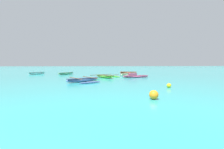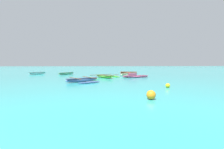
{
  "view_description": "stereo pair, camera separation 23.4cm",
  "coord_description": "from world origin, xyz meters",
  "px_view_note": "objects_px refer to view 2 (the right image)",
  "views": [
    {
      "loc": [
        2.16,
        -1.68,
        1.97
      ],
      "look_at": [
        4.52,
        22.03,
        0.25
      ],
      "focal_mm": 24.0,
      "sensor_mm": 36.0,
      "label": 1
    },
    {
      "loc": [
        2.39,
        -1.7,
        1.97
      ],
      "look_at": [
        4.52,
        22.03,
        0.25
      ],
      "focal_mm": 24.0,
      "sensor_mm": 36.0,
      "label": 2
    }
  ],
  "objects_px": {
    "moored_boat_4": "(37,73)",
    "moored_boat_6": "(129,73)",
    "moored_boat_0": "(104,76)",
    "moored_boat_5": "(82,80)",
    "mooring_buoy_2": "(151,95)",
    "moored_boat_2": "(135,76)",
    "moored_boat_1": "(129,74)",
    "mooring_buoy_1": "(168,85)",
    "moored_boat_3": "(66,73)"
  },
  "relations": [
    {
      "from": "moored_boat_1",
      "to": "mooring_buoy_2",
      "type": "relative_size",
      "value": 6.45
    },
    {
      "from": "moored_boat_1",
      "to": "mooring_buoy_1",
      "type": "bearing_deg",
      "value": -119.91
    },
    {
      "from": "moored_boat_0",
      "to": "mooring_buoy_1",
      "type": "bearing_deg",
      "value": -5.62
    },
    {
      "from": "mooring_buoy_2",
      "to": "moored_boat_2",
      "type": "bearing_deg",
      "value": 80.03
    },
    {
      "from": "moored_boat_2",
      "to": "moored_boat_5",
      "type": "distance_m",
      "value": 8.28
    },
    {
      "from": "moored_boat_2",
      "to": "mooring_buoy_1",
      "type": "xyz_separation_m",
      "value": [
        0.51,
        -9.15,
        -0.04
      ]
    },
    {
      "from": "moored_boat_5",
      "to": "mooring_buoy_1",
      "type": "bearing_deg",
      "value": -62.85
    },
    {
      "from": "moored_boat_1",
      "to": "mooring_buoy_1",
      "type": "distance_m",
      "value": 11.99
    },
    {
      "from": "mooring_buoy_1",
      "to": "mooring_buoy_2",
      "type": "distance_m",
      "value": 4.75
    },
    {
      "from": "moored_boat_5",
      "to": "mooring_buoy_2",
      "type": "xyz_separation_m",
      "value": [
        4.68,
        -8.51,
        0.03
      ]
    },
    {
      "from": "moored_boat_2",
      "to": "mooring_buoy_1",
      "type": "height_order",
      "value": "moored_boat_2"
    },
    {
      "from": "moored_boat_4",
      "to": "mooring_buoy_2",
      "type": "xyz_separation_m",
      "value": [
        14.32,
        -21.08,
        0.02
      ]
    },
    {
      "from": "moored_boat_0",
      "to": "moored_boat_3",
      "type": "bearing_deg",
      "value": -170.85
    },
    {
      "from": "moored_boat_1",
      "to": "moored_boat_3",
      "type": "height_order",
      "value": "moored_boat_1"
    },
    {
      "from": "moored_boat_6",
      "to": "mooring_buoy_1",
      "type": "height_order",
      "value": "moored_boat_6"
    },
    {
      "from": "moored_boat_4",
      "to": "moored_boat_1",
      "type": "bearing_deg",
      "value": -61.42
    },
    {
      "from": "moored_boat_0",
      "to": "moored_boat_4",
      "type": "height_order",
      "value": "moored_boat_0"
    },
    {
      "from": "moored_boat_0",
      "to": "moored_boat_2",
      "type": "height_order",
      "value": "moored_boat_2"
    },
    {
      "from": "moored_boat_0",
      "to": "moored_boat_4",
      "type": "bearing_deg",
      "value": -157.54
    },
    {
      "from": "moored_boat_6",
      "to": "mooring_buoy_2",
      "type": "distance_m",
      "value": 20.11
    },
    {
      "from": "moored_boat_1",
      "to": "moored_boat_3",
      "type": "xyz_separation_m",
      "value": [
        -10.87,
        4.37,
        -0.06
      ]
    },
    {
      "from": "moored_boat_3",
      "to": "mooring_buoy_2",
      "type": "xyz_separation_m",
      "value": [
        8.86,
        -20.18,
        0.05
      ]
    },
    {
      "from": "moored_boat_6",
      "to": "mooring_buoy_1",
      "type": "bearing_deg",
      "value": -75.5
    },
    {
      "from": "moored_boat_4",
      "to": "moored_boat_3",
      "type": "bearing_deg",
      "value": -52.84
    },
    {
      "from": "moored_boat_0",
      "to": "mooring_buoy_2",
      "type": "relative_size",
      "value": 8.94
    },
    {
      "from": "moored_boat_1",
      "to": "mooring_buoy_1",
      "type": "relative_size",
      "value": 9.14
    },
    {
      "from": "moored_boat_1",
      "to": "moored_boat_5",
      "type": "xyz_separation_m",
      "value": [
        -6.7,
        -7.29,
        -0.04
      ]
    },
    {
      "from": "moored_boat_0",
      "to": "moored_boat_5",
      "type": "height_order",
      "value": "moored_boat_5"
    },
    {
      "from": "moored_boat_0",
      "to": "moored_boat_6",
      "type": "distance_m",
      "value": 8.52
    },
    {
      "from": "moored_boat_1",
      "to": "moored_boat_5",
      "type": "relative_size",
      "value": 0.77
    },
    {
      "from": "moored_boat_6",
      "to": "moored_boat_4",
      "type": "bearing_deg",
      "value": -169.43
    },
    {
      "from": "moored_boat_1",
      "to": "moored_boat_5",
      "type": "distance_m",
      "value": 9.9
    },
    {
      "from": "moored_boat_2",
      "to": "moored_boat_6",
      "type": "xyz_separation_m",
      "value": [
        0.49,
        6.93,
        0.04
      ]
    },
    {
      "from": "moored_boat_1",
      "to": "moored_boat_4",
      "type": "height_order",
      "value": "moored_boat_1"
    },
    {
      "from": "moored_boat_6",
      "to": "mooring_buoy_1",
      "type": "xyz_separation_m",
      "value": [
        0.02,
        -16.08,
        -0.08
      ]
    },
    {
      "from": "moored_boat_5",
      "to": "mooring_buoy_1",
      "type": "relative_size",
      "value": 11.92
    },
    {
      "from": "moored_boat_1",
      "to": "mooring_buoy_2",
      "type": "height_order",
      "value": "mooring_buoy_2"
    },
    {
      "from": "moored_boat_4",
      "to": "moored_boat_6",
      "type": "height_order",
      "value": "moored_boat_6"
    },
    {
      "from": "moored_boat_5",
      "to": "moored_boat_6",
      "type": "xyz_separation_m",
      "value": [
        7.46,
        11.41,
        0.04
      ]
    },
    {
      "from": "moored_boat_6",
      "to": "mooring_buoy_2",
      "type": "height_order",
      "value": "mooring_buoy_2"
    },
    {
      "from": "moored_boat_1",
      "to": "moored_boat_2",
      "type": "bearing_deg",
      "value": -118.15
    },
    {
      "from": "moored_boat_3",
      "to": "moored_boat_4",
      "type": "relative_size",
      "value": 1.11
    },
    {
      "from": "moored_boat_6",
      "to": "mooring_buoy_1",
      "type": "relative_size",
      "value": 9.33
    },
    {
      "from": "moored_boat_0",
      "to": "moored_boat_2",
      "type": "relative_size",
      "value": 1.17
    },
    {
      "from": "moored_boat_3",
      "to": "mooring_buoy_1",
      "type": "height_order",
      "value": "moored_boat_3"
    },
    {
      "from": "moored_boat_3",
      "to": "moored_boat_4",
      "type": "distance_m",
      "value": 5.53
    },
    {
      "from": "moored_boat_0",
      "to": "moored_boat_3",
      "type": "xyz_separation_m",
      "value": [
        -6.77,
        7.26,
        0.01
      ]
    },
    {
      "from": "moored_boat_4",
      "to": "moored_boat_0",
      "type": "bearing_deg",
      "value": -77.22
    },
    {
      "from": "moored_boat_1",
      "to": "moored_boat_6",
      "type": "relative_size",
      "value": 0.98
    },
    {
      "from": "mooring_buoy_1",
      "to": "mooring_buoy_2",
      "type": "relative_size",
      "value": 0.71
    }
  ]
}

